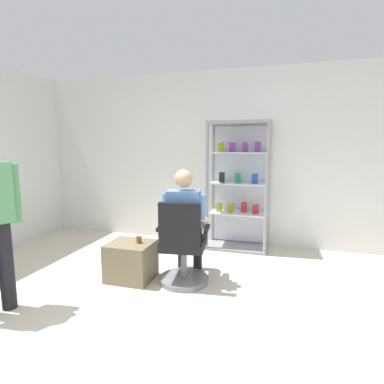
{
  "coord_description": "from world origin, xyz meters",
  "views": [
    {
      "loc": [
        0.97,
        -1.75,
        1.53
      ],
      "look_at": [
        -0.01,
        1.66,
        1.0
      ],
      "focal_mm": 28.21,
      "sensor_mm": 36.0,
      "label": 1
    }
  ],
  "objects_px": {
    "display_cabinet_main": "(238,185)",
    "storage_crate": "(131,261)",
    "office_chair": "(183,250)",
    "seated_shopkeeper": "(185,219)",
    "tea_glass": "(139,240)"
  },
  "relations": [
    {
      "from": "display_cabinet_main",
      "to": "storage_crate",
      "type": "bearing_deg",
      "value": -124.71
    },
    {
      "from": "office_chair",
      "to": "seated_shopkeeper",
      "type": "relative_size",
      "value": 0.74
    },
    {
      "from": "display_cabinet_main",
      "to": "seated_shopkeeper",
      "type": "height_order",
      "value": "display_cabinet_main"
    },
    {
      "from": "seated_shopkeeper",
      "to": "office_chair",
      "type": "bearing_deg",
      "value": -83.4
    },
    {
      "from": "office_chair",
      "to": "tea_glass",
      "type": "distance_m",
      "value": 0.53
    },
    {
      "from": "office_chair",
      "to": "seated_shopkeeper",
      "type": "distance_m",
      "value": 0.36
    },
    {
      "from": "display_cabinet_main",
      "to": "office_chair",
      "type": "relative_size",
      "value": 1.98
    },
    {
      "from": "office_chair",
      "to": "tea_glass",
      "type": "xyz_separation_m",
      "value": [
        -0.52,
        -0.02,
        0.08
      ]
    },
    {
      "from": "storage_crate",
      "to": "seated_shopkeeper",
      "type": "bearing_deg",
      "value": 18.46
    },
    {
      "from": "display_cabinet_main",
      "to": "tea_glass",
      "type": "relative_size",
      "value": 23.63
    },
    {
      "from": "seated_shopkeeper",
      "to": "tea_glass",
      "type": "xyz_separation_m",
      "value": [
        -0.51,
        -0.18,
        -0.23
      ]
    },
    {
      "from": "seated_shopkeeper",
      "to": "display_cabinet_main",
      "type": "bearing_deg",
      "value": 71.47
    },
    {
      "from": "office_chair",
      "to": "storage_crate",
      "type": "relative_size",
      "value": 1.9
    },
    {
      "from": "office_chair",
      "to": "storage_crate",
      "type": "height_order",
      "value": "office_chair"
    },
    {
      "from": "seated_shopkeeper",
      "to": "storage_crate",
      "type": "height_order",
      "value": "seated_shopkeeper"
    }
  ]
}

